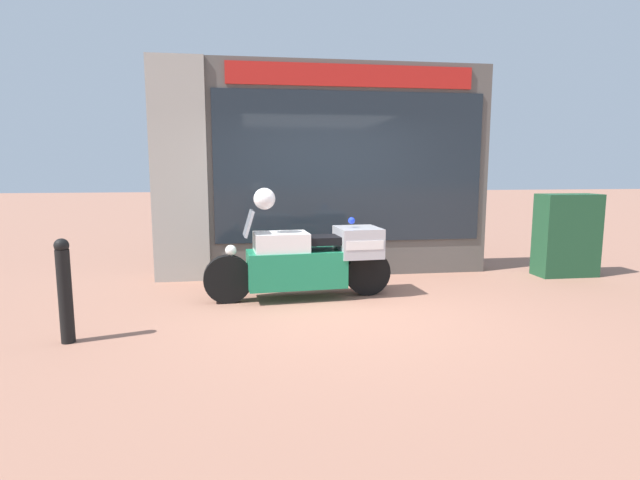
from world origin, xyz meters
TOP-DOWN VIEW (x-y plane):
  - ground_plane at (0.00, 0.00)m, footprint 60.00×60.00m
  - shop_building at (-0.36, 2.00)m, footprint 5.15×0.55m
  - window_display at (0.33, 2.03)m, footprint 3.89×0.30m
  - paramedic_motorcycle at (-0.42, 0.56)m, footprint 2.42×0.71m
  - utility_cabinet at (3.69, 1.35)m, footprint 0.91×0.44m
  - white_helmet at (-0.99, 0.52)m, footprint 0.27×0.27m
  - street_bollard at (-2.93, -0.76)m, footprint 0.14×0.14m

SIDE VIEW (x-z plane):
  - ground_plane at x=0.00m, z-range 0.00..0.00m
  - window_display at x=0.33m, z-range -0.55..1.54m
  - paramedic_motorcycle at x=-0.42m, z-range -0.06..1.10m
  - street_bollard at x=-2.93m, z-range 0.02..1.03m
  - utility_cabinet at x=3.69m, z-range 0.00..1.27m
  - white_helmet at x=-0.99m, z-range 1.16..1.43m
  - shop_building at x=-0.36m, z-range 0.01..3.25m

